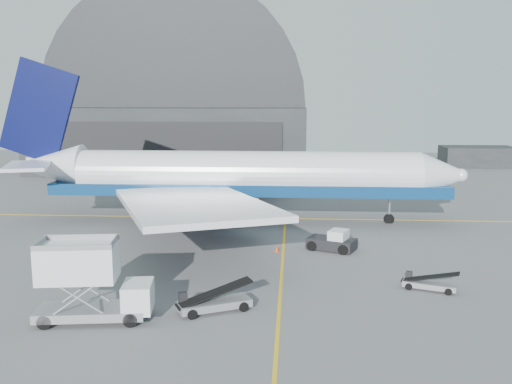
# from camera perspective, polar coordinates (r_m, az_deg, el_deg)

# --- Properties ---
(ground) EXTENTS (200.00, 200.00, 0.00)m
(ground) POSITION_cam_1_polar(r_m,az_deg,el_deg) (47.34, 2.61, -7.82)
(ground) COLOR #565659
(ground) RESTS_ON ground
(taxi_lines) EXTENTS (80.00, 42.12, 0.02)m
(taxi_lines) POSITION_cam_1_polar(r_m,az_deg,el_deg) (59.54, 2.86, -4.15)
(taxi_lines) COLOR gold
(taxi_lines) RESTS_ON ground
(hangar) EXTENTS (50.00, 28.30, 28.00)m
(hangar) POSITION_cam_1_polar(r_m,az_deg,el_deg) (112.53, -8.01, 7.18)
(hangar) COLOR black
(hangar) RESTS_ON ground
(distant_bldg_a) EXTENTS (14.00, 8.00, 4.00)m
(distant_bldg_a) POSITION_cam_1_polar(r_m,az_deg,el_deg) (123.72, 21.23, 2.40)
(distant_bldg_a) COLOR black
(distant_bldg_a) RESTS_ON ground
(airliner) EXTENTS (52.95, 51.35, 18.58)m
(airliner) POSITION_cam_1_polar(r_m,az_deg,el_deg) (64.47, -2.71, 1.61)
(airliner) COLOR white
(airliner) RESTS_ON ground
(catering_truck) EXTENTS (7.56, 3.63, 5.00)m
(catering_truck) POSITION_cam_1_polar(r_m,az_deg,el_deg) (37.91, -16.34, -8.68)
(catering_truck) COLOR gray
(catering_truck) RESTS_ON ground
(pushback_tug) EXTENTS (4.89, 3.90, 1.99)m
(pushback_tug) POSITION_cam_1_polar(r_m,az_deg,el_deg) (53.56, 7.70, -4.98)
(pushback_tug) COLOR black
(pushback_tug) RESTS_ON ground
(belt_loader_a) EXTENTS (5.13, 3.61, 1.97)m
(belt_loader_a) POSITION_cam_1_polar(r_m,az_deg,el_deg) (38.65, -4.27, -10.97)
(belt_loader_a) COLOR gray
(belt_loader_a) RESTS_ON ground
(belt_loader_b) EXTENTS (4.14, 2.54, 1.56)m
(belt_loader_b) POSITION_cam_1_polar(r_m,az_deg,el_deg) (44.46, 16.92, -8.75)
(belt_loader_b) COLOR gray
(belt_loader_b) RESTS_ON ground
(traffic_cone) EXTENTS (0.40, 0.40, 0.58)m
(traffic_cone) POSITION_cam_1_polar(r_m,az_deg,el_deg) (52.58, 2.09, -5.71)
(traffic_cone) COLOR #F63807
(traffic_cone) RESTS_ON ground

